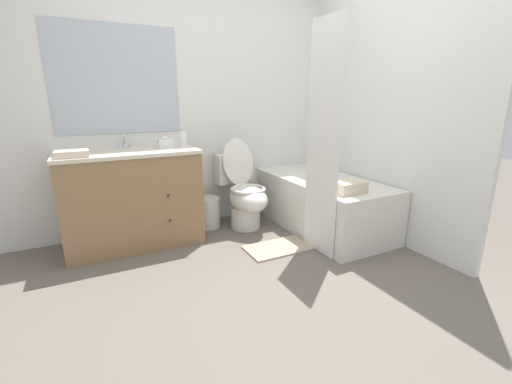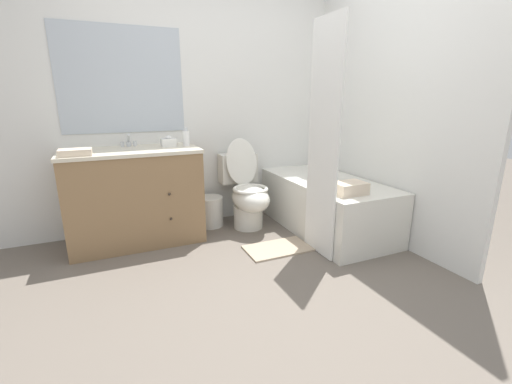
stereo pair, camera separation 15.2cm
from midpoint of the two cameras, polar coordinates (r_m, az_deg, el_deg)
name	(u,v)px [view 2 (the right image)]	position (r m, az deg, el deg)	size (l,w,h in m)	color
ground_plane	(277,291)	(2.47, 5.37, -16.21)	(14.00, 14.00, 0.00)	#6B6056
wall_back	(205,101)	(3.59, -7.23, 14.74)	(8.00, 0.06, 2.50)	silver
wall_right	(370,102)	(3.57, 19.65, 13.95)	(0.05, 2.59, 2.50)	silver
vanity_cabinet	(135,196)	(3.25, -18.22, -0.58)	(1.15, 0.61, 0.86)	olive
sink_faucet	(129,143)	(3.35, -19.24, 7.77)	(0.14, 0.12, 0.12)	silver
toilet	(247,193)	(3.47, -0.30, -0.23)	(0.39, 0.69, 0.89)	silver
bathtub	(326,204)	(3.52, 12.77, -1.98)	(0.73, 1.47, 0.51)	silver
shower_curtain	(323,143)	(2.81, 12.69, 7.93)	(0.01, 0.41, 1.88)	white
wastebasket	(210,211)	(3.56, -6.50, -3.24)	(0.27, 0.27, 0.31)	silver
tissue_box	(168,142)	(3.26, -13.10, 8.09)	(0.13, 0.11, 0.10)	white
soap_dispenser	(186,138)	(3.26, -10.26, 8.90)	(0.06, 0.06, 0.17)	white
hand_towel_folded	(75,152)	(2.98, -26.63, 5.95)	(0.24, 0.17, 0.05)	beige
bath_towel_folded	(349,188)	(2.98, 16.70, 0.61)	(0.27, 0.20, 0.10)	beige
bath_mat	(278,248)	(3.07, 5.09, -9.36)	(0.57, 0.33, 0.02)	tan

